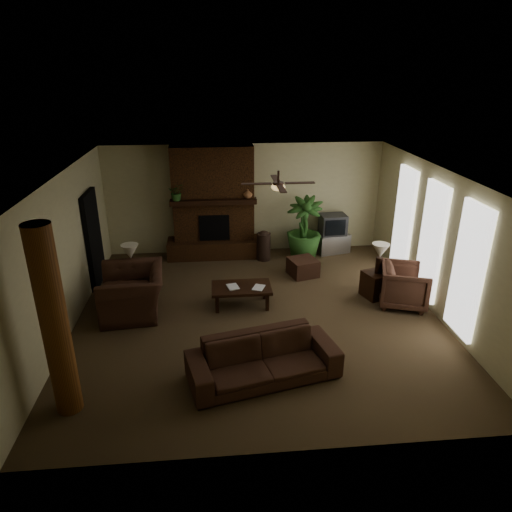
{
  "coord_description": "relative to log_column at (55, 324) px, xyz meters",
  "views": [
    {
      "loc": [
        -0.78,
        -7.91,
        4.57
      ],
      "look_at": [
        0.0,
        0.4,
        1.1
      ],
      "focal_mm": 32.3,
      "sensor_mm": 36.0,
      "label": 1
    }
  ],
  "objects": [
    {
      "name": "mantel_vase",
      "position": [
        3.0,
        5.4,
        0.27
      ],
      "size": [
        0.24,
        0.25,
        0.22
      ],
      "primitive_type": "imported",
      "rotation": [
        0.0,
        0.0,
        -0.11
      ],
      "color": "#8F5D39",
      "rests_on": "fireplace"
    },
    {
      "name": "side_table_left",
      "position": [
        0.41,
        3.37,
        -1.12
      ],
      "size": [
        0.6,
        0.6,
        0.55
      ],
      "primitive_type": "cube",
      "rotation": [
        0.0,
        0.0,
        0.23
      ],
      "color": "black",
      "rests_on": "ground"
    },
    {
      "name": "sofa",
      "position": [
        2.85,
        0.45,
        -0.94
      ],
      "size": [
        2.43,
        1.21,
        0.91
      ],
      "primitive_type": "imported",
      "rotation": [
        0.0,
        0.0,
        0.24
      ],
      "color": "#40271B",
      "rests_on": "ground"
    },
    {
      "name": "tv_stand",
      "position": [
        5.21,
        5.55,
        -1.15
      ],
      "size": [
        0.95,
        0.7,
        0.5
      ],
      "primitive_type": "cube",
      "rotation": [
        0.0,
        0.0,
        0.25
      ],
      "color": "#B2B2B4",
      "rests_on": "ground"
    },
    {
      "name": "windows",
      "position": [
        6.4,
        2.6,
        -0.05
      ],
      "size": [
        0.08,
        3.65,
        2.35
      ],
      "color": "white",
      "rests_on": "ground"
    },
    {
      "name": "floor_plant",
      "position": [
        4.39,
        5.24,
        -0.96
      ],
      "size": [
        1.38,
        1.79,
        0.88
      ],
      "primitive_type": "imported",
      "rotation": [
        0.0,
        0.0,
        -0.36
      ],
      "color": "#2F5C24",
      "rests_on": "ground"
    },
    {
      "name": "armchair_right",
      "position": [
        5.95,
        2.56,
        -0.93
      ],
      "size": [
        1.09,
        1.13,
        0.94
      ],
      "primitive_type": "imported",
      "rotation": [
        0.0,
        0.0,
        1.26
      ],
      "color": "#40271B",
      "rests_on": "ground"
    },
    {
      "name": "doorway",
      "position": [
        -0.49,
        4.2,
        -0.35
      ],
      "size": [
        0.1,
        1.0,
        2.1
      ],
      "primitive_type": "cube",
      "color": "black",
      "rests_on": "ground"
    },
    {
      "name": "room_shell",
      "position": [
        2.95,
        2.4,
        0.0
      ],
      "size": [
        7.0,
        7.0,
        7.0
      ],
      "color": "brown",
      "rests_on": "ground"
    },
    {
      "name": "fireplace",
      "position": [
        2.15,
        5.62,
        -0.24
      ],
      "size": [
        2.4,
        0.7,
        2.8
      ],
      "color": "#4C2A14",
      "rests_on": "ground"
    },
    {
      "name": "lamp_left",
      "position": [
        0.42,
        3.4,
        -0.4
      ],
      "size": [
        0.43,
        0.43,
        0.65
      ],
      "color": "black",
      "rests_on": "side_table_left"
    },
    {
      "name": "side_table_right",
      "position": [
        5.52,
        2.97,
        -1.12
      ],
      "size": [
        0.63,
        0.63,
        0.55
      ],
      "primitive_type": "cube",
      "rotation": [
        0.0,
        0.0,
        0.32
      ],
      "color": "black",
      "rests_on": "ground"
    },
    {
      "name": "armchair_left",
      "position": [
        0.51,
        2.75,
        -0.79
      ],
      "size": [
        1.03,
        1.47,
        1.21
      ],
      "primitive_type": "imported",
      "rotation": [
        0.0,
        0.0,
        -1.47
      ],
      "color": "#40271B",
      "rests_on": "ground"
    },
    {
      "name": "tv",
      "position": [
        5.21,
        5.54,
        -0.64
      ],
      "size": [
        0.68,
        0.57,
        0.52
      ],
      "color": "#323235",
      "rests_on": "tv_stand"
    },
    {
      "name": "ottoman",
      "position": [
        4.18,
        4.18,
        -1.2
      ],
      "size": [
        0.74,
        0.74,
        0.4
      ],
      "primitive_type": "cube",
      "rotation": [
        0.0,
        0.0,
        0.28
      ],
      "color": "#40271B",
      "rests_on": "ground"
    },
    {
      "name": "lamp_right",
      "position": [
        5.53,
        2.96,
        -0.4
      ],
      "size": [
        0.38,
        0.38,
        0.65
      ],
      "color": "black",
      "rests_on": "side_table_right"
    },
    {
      "name": "log_column",
      "position": [
        0.0,
        0.0,
        0.0
      ],
      "size": [
        0.36,
        0.36,
        2.8
      ],
      "primitive_type": "cylinder",
      "color": "brown",
      "rests_on": "ground"
    },
    {
      "name": "book_b",
      "position": [
        2.9,
        2.76,
        -0.82
      ],
      "size": [
        0.21,
        0.1,
        0.29
      ],
      "primitive_type": "imported",
      "rotation": [
        0.0,
        0.0,
        -0.39
      ],
      "color": "#999999",
      "rests_on": "coffee_table"
    },
    {
      "name": "floor_vase",
      "position": [
        3.37,
        5.2,
        -0.97
      ],
      "size": [
        0.34,
        0.34,
        0.77
      ],
      "color": "#31221B",
      "rests_on": "ground"
    },
    {
      "name": "coffee_table",
      "position": [
        2.65,
        2.83,
        -1.03
      ],
      "size": [
        1.2,
        0.7,
        0.43
      ],
      "color": "black",
      "rests_on": "ground"
    },
    {
      "name": "book_a",
      "position": [
        2.38,
        2.77,
        -0.83
      ],
      "size": [
        0.22,
        0.08,
        0.29
      ],
      "primitive_type": "imported",
      "rotation": [
        0.0,
        0.0,
        0.25
      ],
      "color": "#999999",
      "rests_on": "coffee_table"
    },
    {
      "name": "ceiling_fan",
      "position": [
        3.35,
        2.7,
        1.13
      ],
      "size": [
        1.35,
        1.35,
        0.37
      ],
      "color": "black",
      "rests_on": "ceiling"
    },
    {
      "name": "mantel_plant",
      "position": [
        1.29,
        5.34,
        0.32
      ],
      "size": [
        0.4,
        0.44,
        0.33
      ],
      "primitive_type": "imported",
      "rotation": [
        0.0,
        0.0,
        0.04
      ],
      "color": "#2F5C24",
      "rests_on": "fireplace"
    }
  ]
}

